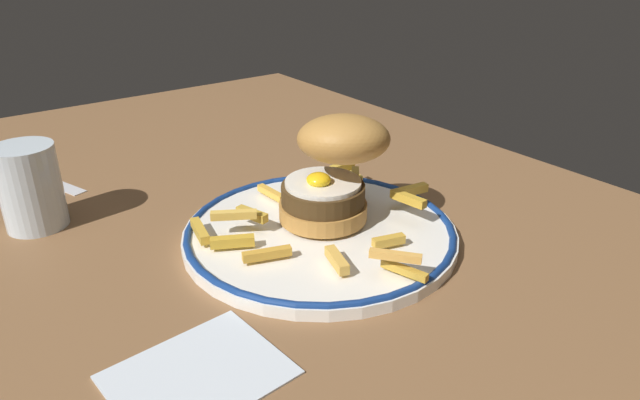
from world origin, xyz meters
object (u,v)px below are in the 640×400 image
(dinner_plate, at_px, (320,232))
(knife, at_px, (33,174))
(burger, at_px, (334,166))
(water_glass, at_px, (32,193))
(napkin, at_px, (198,374))

(dinner_plate, bearing_deg, knife, -150.95)
(dinner_plate, xyz_separation_m, knife, (-0.37, -0.21, -0.01))
(burger, height_order, knife, burger)
(dinner_plate, relative_size, water_glass, 3.08)
(dinner_plate, xyz_separation_m, burger, (-0.01, 0.03, 0.07))
(burger, bearing_deg, napkin, -61.33)
(napkin, bearing_deg, knife, -179.01)
(burger, xyz_separation_m, water_glass, (-0.20, -0.26, -0.03))
(water_glass, xyz_separation_m, knife, (-0.16, 0.03, -0.04))
(burger, distance_m, water_glass, 0.33)
(napkin, bearing_deg, burger, 118.67)
(knife, bearing_deg, water_glass, -10.30)
(dinner_plate, height_order, knife, dinner_plate)
(water_glass, relative_size, napkin, 0.77)
(knife, bearing_deg, dinner_plate, 29.05)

